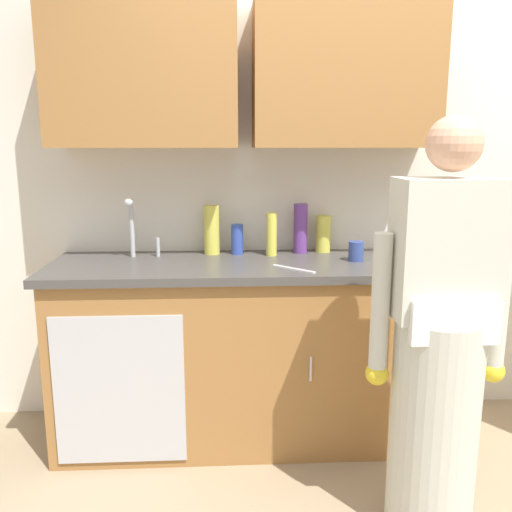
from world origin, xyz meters
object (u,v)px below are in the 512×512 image
bottle_cleaner_spray (237,239)px  bottle_water_tall (271,234)px  bottle_water_short (300,229)px  bottle_soap (323,234)px  cup_by_sink (356,251)px  sponge (400,266)px  bottle_dish_liquid (212,230)px  person_at_sink (438,364)px  sink (136,265)px  knife_on_counter (293,269)px

bottle_cleaner_spray → bottle_water_tall: bearing=-15.7°
bottle_water_tall → bottle_water_short: (0.16, 0.06, 0.02)m
bottle_soap → cup_by_sink: 0.28m
sponge → bottle_water_tall: bearing=148.9°
bottle_cleaner_spray → sponge: 0.86m
bottle_dish_liquid → person_at_sink: bearing=-46.9°
person_at_sink → bottle_soap: (-0.28, 0.97, 0.35)m
person_at_sink → sponge: (0.01, 0.54, 0.26)m
sink → sponge: bearing=-9.4°
bottle_dish_liquid → bottle_water_tall: size_ratio=1.15×
knife_on_counter → sponge: 0.50m
knife_on_counter → sponge: size_ratio=2.18×
sink → sponge: sink is taller
person_at_sink → sponge: size_ratio=14.73×
bottle_soap → bottle_water_short: size_ratio=0.75×
knife_on_counter → bottle_dish_liquid: bearing=-1.0°
knife_on_counter → bottle_water_tall: bearing=-33.2°
sink → bottle_soap: sink is taller
bottle_water_tall → knife_on_counter: size_ratio=0.94×
bottle_dish_liquid → bottle_cleaner_spray: (0.13, -0.01, -0.05)m
bottle_cleaner_spray → cup_by_sink: bearing=-19.4°
sponge → bottle_dish_liquid: bearing=155.5°
sink → cup_by_sink: (1.10, -0.02, 0.06)m
person_at_sink → bottle_soap: bearing=106.2°
bottle_water_short → sponge: (0.42, -0.41, -0.12)m
knife_on_counter → bottle_water_short: bearing=-58.6°
bottle_soap → bottle_cleaner_spray: (-0.47, -0.04, -0.02)m
sink → bottle_cleaner_spray: (0.51, 0.19, 0.09)m
sink → sponge: size_ratio=4.55×
bottle_water_tall → knife_on_counter: bottle_water_tall is taller
bottle_water_tall → bottle_water_short: 0.17m
bottle_soap → knife_on_counter: (-0.21, -0.41, -0.10)m
cup_by_sink → bottle_water_tall: bearing=159.0°
bottle_water_short → cup_by_sink: 0.35m
bottle_cleaner_spray → knife_on_counter: bottle_cleaner_spray is taller
sink → bottle_water_tall: (0.69, 0.14, 0.13)m
bottle_cleaner_spray → bottle_water_short: size_ratio=0.60×
sink → bottle_water_tall: sink is taller
bottle_water_short → person_at_sink: bearing=-66.7°
bottle_cleaner_spray → sponge: (0.76, -0.40, -0.07)m
person_at_sink → bottle_cleaner_spray: person_at_sink is taller
bottle_water_short → bottle_dish_liquid: bearing=-179.3°
person_at_sink → cup_by_sink: size_ratio=16.25×
bottle_cleaner_spray → knife_on_counter: (0.26, -0.38, -0.08)m
cup_by_sink → person_at_sink: bearing=-77.7°
sink → cup_by_sink: bearing=-0.9°
bottle_soap → knife_on_counter: 0.47m
bottle_dish_liquid → cup_by_sink: 0.76m
bottle_water_tall → bottle_water_short: size_ratio=0.85×
sink → bottle_cleaner_spray: 0.55m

